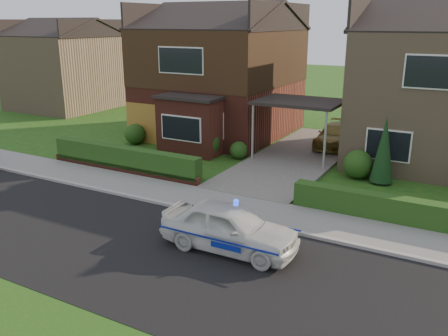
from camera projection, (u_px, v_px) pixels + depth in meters
The scene contains 23 objects.
ground at pixel (159, 254), 13.25m from camera, with size 120.00×120.00×0.00m, color #194D14.
road at pixel (159, 254), 13.25m from camera, with size 60.00×6.00×0.02m, color black.
kerb at pixel (213, 215), 15.79m from camera, with size 60.00×0.16×0.12m, color #9E9993.
sidewalk at pixel (228, 205), 16.67m from camera, with size 60.00×2.00×0.10m, color slate.
driveway at pixel (297, 157), 22.44m from camera, with size 3.80×12.00×0.12m, color #666059.
house_left at pixel (220, 66), 26.42m from camera, with size 7.50×9.53×7.25m.
house_right at pixel (447, 81), 21.21m from camera, with size 7.50×8.06×7.25m.
carport_link at pixel (299, 103), 21.63m from camera, with size 3.80×3.00×2.77m.
garage_door at pixel (144, 123), 25.07m from camera, with size 2.20×0.10×2.10m, color olive.
dwarf_wall at pixel (123, 169), 20.30m from camera, with size 7.70×0.25×0.36m, color maroon.
hedge_left at pixel (125, 172), 20.48m from camera, with size 7.50×0.55×0.90m, color #173912.
hedge_right at pixel (407, 226), 15.07m from camera, with size 7.50×0.55×0.80m, color #173912.
shrub_left_far at pixel (135, 134), 24.95m from camera, with size 1.08×1.08×1.08m, color #173912.
shrub_left_mid at pixel (206, 143), 22.68m from camera, with size 1.32×1.32×1.32m, color #173912.
shrub_left_near at pixel (239, 150), 22.27m from camera, with size 0.84×0.84×0.84m, color #173912.
shrub_right_near at pixel (358, 164), 19.47m from camera, with size 1.20×1.20×1.20m, color #173912.
conifer_a at pixel (384, 152), 18.64m from camera, with size 0.90×0.90×2.60m, color black.
neighbour_left at pixel (67, 72), 35.07m from camera, with size 6.50×7.00×5.20m, color #997C5E.
police_car at pixel (229, 227), 13.33m from camera, with size 3.65×4.00×1.52m.
driveway_car at pixel (335, 135), 24.08m from camera, with size 1.56×3.83×1.11m, color brown.
potted_plant_a at pixel (137, 161), 20.81m from camera, with size 0.36×0.25×0.69m, color gray.
potted_plant_b at pixel (198, 148), 22.63m from camera, with size 0.38×0.47×0.85m, color gray.
potted_plant_c at pixel (198, 171), 19.40m from camera, with size 0.38×0.38×0.68m, color gray.
Camera 1 is at (7.34, -9.59, 6.24)m, focal length 38.00 mm.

